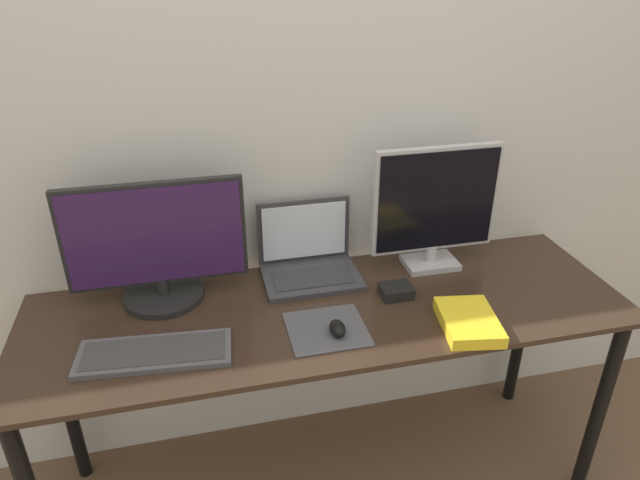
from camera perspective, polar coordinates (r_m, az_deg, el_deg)
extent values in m
cube|color=silver|center=(1.86, -1.71, 12.22)|extent=(7.00, 0.05, 2.50)
cube|color=#332319|center=(1.75, 0.94, -7.01)|extent=(1.83, 0.58, 0.02)
cylinder|color=black|center=(2.17, 26.14, -15.03)|extent=(0.05, 0.05, 0.74)
cylinder|color=black|center=(2.19, -24.09, -14.11)|extent=(0.05, 0.05, 0.74)
cylinder|color=black|center=(2.46, 19.53, -8.16)|extent=(0.05, 0.05, 0.74)
cylinder|color=black|center=(1.85, -15.33, -5.37)|extent=(0.24, 0.24, 0.02)
cylinder|color=black|center=(1.83, -15.46, -4.43)|extent=(0.04, 0.04, 0.05)
cube|color=black|center=(1.75, -16.17, 0.56)|extent=(0.53, 0.02, 0.33)
cube|color=#331947|center=(1.74, -16.18, 0.37)|extent=(0.51, 0.01, 0.30)
cube|color=#B2B2B7|center=(2.00, 10.93, -2.23)|extent=(0.18, 0.13, 0.02)
cylinder|color=#B2B2B7|center=(1.98, 11.03, -1.26)|extent=(0.04, 0.04, 0.06)
cube|color=#B2B2B7|center=(1.90, 11.50, 4.00)|extent=(0.43, 0.02, 0.36)
cube|color=black|center=(1.89, 11.66, 3.84)|extent=(0.40, 0.01, 0.33)
cube|color=#333338|center=(1.88, -0.86, -3.77)|extent=(0.31, 0.22, 0.02)
cube|color=#2D2D33|center=(1.86, -0.75, -3.75)|extent=(0.26, 0.12, 0.00)
cube|color=#333338|center=(1.92, -1.64, 1.01)|extent=(0.31, 0.01, 0.22)
cube|color=silver|center=(1.91, -1.58, 0.88)|extent=(0.28, 0.00, 0.19)
cube|color=#4C4C51|center=(1.62, -16.21, -10.82)|extent=(0.42, 0.19, 0.02)
cube|color=#383838|center=(1.61, -16.25, -10.57)|extent=(0.38, 0.16, 0.00)
cube|color=#47474C|center=(1.65, 0.67, -8.90)|extent=(0.22, 0.21, 0.00)
ellipsoid|color=black|center=(1.62, 1.75, -8.81)|extent=(0.04, 0.07, 0.04)
cube|color=yellow|center=(1.71, 14.64, -7.90)|extent=(0.19, 0.24, 0.04)
cube|color=white|center=(1.71, 14.64, -7.90)|extent=(0.18, 0.23, 0.03)
cube|color=black|center=(1.81, 7.61, -5.08)|extent=(0.10, 0.08, 0.03)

